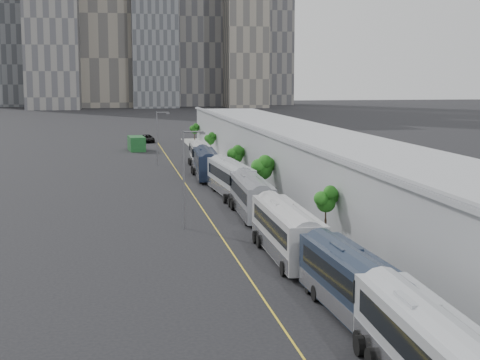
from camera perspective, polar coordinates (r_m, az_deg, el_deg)
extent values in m
cube|color=gray|center=(78.19, 4.66, -1.87)|extent=(10.00, 170.00, 0.12)
cube|color=gold|center=(76.30, -3.01, -2.14)|extent=(0.12, 160.00, 0.02)
cube|color=gray|center=(78.77, 7.51, 0.62)|extent=(12.00, 160.00, 6.80)
cube|color=gray|center=(78.50, 7.54, 2.39)|extent=(12.45, 160.40, 2.57)
cube|color=gray|center=(76.86, 3.35, 3.19)|extent=(0.30, 160.00, 0.40)
cube|color=slate|center=(331.18, -6.68, 12.53)|extent=(20.00, 20.00, 80.00)
cube|color=gray|center=(330.50, 0.47, 11.73)|extent=(18.00, 18.00, 70.00)
cube|color=slate|center=(368.75, 2.15, 12.89)|extent=(22.00, 22.00, 90.00)
cube|color=#A4A8AE|center=(32.41, 14.59, -12.88)|extent=(3.24, 13.59, 3.27)
cube|color=black|center=(32.03, 14.78, -12.02)|extent=(3.23, 11.97, 1.11)
cube|color=#A4A8AE|center=(33.17, 13.59, -9.09)|extent=(1.44, 2.34, 0.31)
cube|color=#162031|center=(41.89, 8.85, -8.01)|extent=(3.02, 13.10, 3.16)
cube|color=black|center=(41.56, 8.95, -7.33)|extent=(3.03, 11.54, 1.07)
cube|color=silver|center=(42.18, 8.82, -9.32)|extent=(3.05, 12.84, 1.01)
cube|color=#162031|center=(42.84, 8.26, -5.25)|extent=(1.37, 2.24, 0.30)
cube|color=#BCBCBE|center=(54.88, 3.63, -3.98)|extent=(2.90, 13.78, 3.33)
cube|color=black|center=(54.56, 3.68, -3.41)|extent=(2.94, 12.13, 1.13)
cube|color=silver|center=(55.11, 3.62, -5.07)|extent=(2.94, 13.50, 1.07)
cube|color=#BCBCBE|center=(56.05, 3.27, -1.83)|extent=(1.40, 2.34, 0.32)
cube|color=slate|center=(71.37, 0.88, -1.24)|extent=(3.08, 13.30, 3.20)
cube|color=black|center=(71.08, 0.91, -0.81)|extent=(3.09, 11.71, 1.09)
cube|color=silver|center=(71.54, 0.88, -2.05)|extent=(3.11, 13.03, 1.02)
cube|color=slate|center=(72.60, 0.66, 0.31)|extent=(1.40, 2.28, 0.30)
cube|color=#AAAEB4|center=(83.46, -0.75, 0.15)|extent=(3.52, 13.85, 3.32)
cube|color=black|center=(83.17, -0.73, 0.54)|extent=(3.49, 12.21, 1.13)
cube|color=silver|center=(83.61, -0.75, -0.57)|extent=(3.54, 13.58, 1.06)
cube|color=#AAAEB4|center=(84.78, -0.92, 1.52)|extent=(1.50, 2.40, 0.32)
cube|color=#161F33|center=(98.21, -2.67, 1.29)|extent=(3.38, 13.44, 3.23)
cube|color=black|center=(97.94, -2.65, 1.61)|extent=(3.36, 11.85, 1.10)
cube|color=silver|center=(98.34, -2.66, 0.69)|extent=(3.41, 13.18, 1.03)
cube|color=#161F33|center=(99.54, -2.78, 2.40)|extent=(1.45, 2.32, 0.31)
cube|color=silver|center=(109.42, -3.07, 1.93)|extent=(3.13, 12.81, 3.08)
cube|color=black|center=(109.17, -3.06, 2.21)|extent=(3.12, 11.29, 1.05)
cube|color=silver|center=(109.53, -3.06, 1.42)|extent=(3.16, 12.56, 0.99)
cube|color=silver|center=(110.71, -3.16, 2.87)|extent=(1.37, 2.21, 0.29)
cylinder|color=black|center=(58.36, 6.65, -3.35)|extent=(0.18, 0.18, 3.96)
sphere|color=#1A6316|center=(58.02, 6.68, -1.53)|extent=(1.55, 1.55, 1.55)
cylinder|color=black|center=(80.76, 1.73, -0.26)|extent=(0.18, 0.18, 3.65)
sphere|color=#1A6316|center=(80.51, 1.74, 1.05)|extent=(2.26, 2.26, 2.26)
cylinder|color=black|center=(99.15, -0.34, 1.11)|extent=(0.18, 0.18, 3.08)
sphere|color=#1A6316|center=(98.97, -0.35, 2.02)|extent=(2.00, 2.00, 2.00)
cylinder|color=black|center=(126.78, -2.32, 2.56)|extent=(0.18, 0.18, 2.89)
sphere|color=#1A6316|center=(126.65, -2.32, 3.21)|extent=(1.59, 1.59, 1.59)
cylinder|color=black|center=(151.56, -3.54, 3.44)|extent=(0.18, 0.18, 2.86)
sphere|color=#1A6316|center=(151.46, -3.54, 3.97)|extent=(1.56, 1.56, 1.56)
cylinder|color=#59595E|center=(65.19, -4.39, 0.00)|extent=(0.18, 0.18, 8.74)
cylinder|color=#59595E|center=(64.83, -3.64, 3.76)|extent=(1.80, 0.14, 0.14)
cube|color=#59595E|center=(64.93, -2.94, 3.63)|extent=(0.50, 0.22, 0.18)
cylinder|color=#59595E|center=(112.90, -6.45, 3.21)|extent=(0.18, 0.18, 8.20)
cylinder|color=#59595E|center=(112.70, -6.02, 5.24)|extent=(1.80, 0.14, 0.14)
cube|color=#59595E|center=(112.76, -5.61, 5.17)|extent=(0.50, 0.22, 0.18)
cube|color=#15451E|center=(136.31, -8.03, 2.81)|extent=(3.21, 6.41, 2.62)
imported|color=black|center=(153.63, -7.22, 3.21)|extent=(3.16, 5.96, 1.60)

